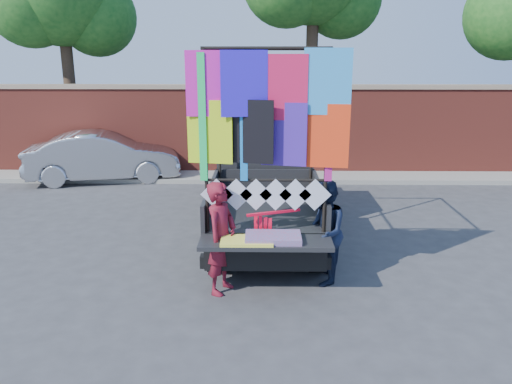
{
  "coord_description": "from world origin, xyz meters",
  "views": [
    {
      "loc": [
        -0.46,
        -7.55,
        3.49
      ],
      "look_at": [
        -0.57,
        0.05,
        1.36
      ],
      "focal_mm": 35.0,
      "sensor_mm": 36.0,
      "label": 1
    }
  ],
  "objects_px": {
    "woman": "(221,238)",
    "man": "(324,232)",
    "pickup_truck": "(265,184)",
    "sedan": "(104,156)"
  },
  "relations": [
    {
      "from": "pickup_truck",
      "to": "woman",
      "type": "xyz_separation_m",
      "value": [
        -0.65,
        -2.98,
        -0.05
      ]
    },
    {
      "from": "sedan",
      "to": "man",
      "type": "xyz_separation_m",
      "value": [
        5.4,
        -6.41,
        0.14
      ]
    },
    {
      "from": "sedan",
      "to": "man",
      "type": "distance_m",
      "value": 8.38
    },
    {
      "from": "pickup_truck",
      "to": "woman",
      "type": "relative_size",
      "value": 3.33
    },
    {
      "from": "pickup_truck",
      "to": "man",
      "type": "bearing_deg",
      "value": -71.28
    },
    {
      "from": "woman",
      "to": "man",
      "type": "distance_m",
      "value": 1.59
    },
    {
      "from": "sedan",
      "to": "woman",
      "type": "bearing_deg",
      "value": -162.45
    },
    {
      "from": "sedan",
      "to": "woman",
      "type": "relative_size",
      "value": 2.44
    },
    {
      "from": "sedan",
      "to": "man",
      "type": "bearing_deg",
      "value": -152.03
    },
    {
      "from": "pickup_truck",
      "to": "man",
      "type": "relative_size",
      "value": 3.45
    }
  ]
}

